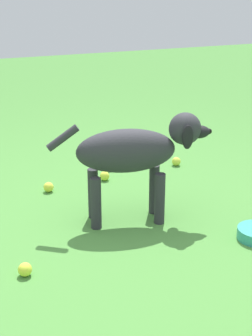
# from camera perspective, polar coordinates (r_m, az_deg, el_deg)

# --- Properties ---
(ground) EXTENTS (14.00, 14.00, 0.00)m
(ground) POSITION_cam_1_polar(r_m,az_deg,el_deg) (2.78, -1.50, -7.01)
(ground) COLOR #478438
(dog) EXTENTS (0.37, 0.89, 0.62)m
(dog) POSITION_cam_1_polar(r_m,az_deg,el_deg) (2.73, 1.11, 1.86)
(dog) COLOR #2D2D33
(dog) RESTS_ON ground
(tennis_ball_0) EXTENTS (0.07, 0.07, 0.07)m
(tennis_ball_0) POSITION_cam_1_polar(r_m,az_deg,el_deg) (3.61, -1.90, 0.25)
(tennis_ball_0) COLOR #C1D233
(tennis_ball_0) RESTS_ON ground
(tennis_ball_1) EXTENTS (0.07, 0.07, 0.07)m
(tennis_ball_1) POSITION_cam_1_polar(r_m,az_deg,el_deg) (2.39, -11.58, -11.40)
(tennis_ball_1) COLOR #D2E33C
(tennis_ball_1) RESTS_ON ground
(tennis_ball_2) EXTENTS (0.07, 0.07, 0.07)m
(tennis_ball_2) POSITION_cam_1_polar(r_m,az_deg,el_deg) (3.42, -2.48, -0.92)
(tennis_ball_2) COLOR #CBDC3D
(tennis_ball_2) RESTS_ON ground
(tennis_ball_3) EXTENTS (0.07, 0.07, 0.07)m
(tennis_ball_3) POSITION_cam_1_polar(r_m,az_deg,el_deg) (3.27, -8.93, -2.19)
(tennis_ball_3) COLOR #D8DC40
(tennis_ball_3) RESTS_ON ground
(tennis_ball_4) EXTENTS (0.07, 0.07, 0.07)m
(tennis_ball_4) POSITION_cam_1_polar(r_m,az_deg,el_deg) (3.72, 5.82, 0.76)
(tennis_ball_4) COLOR #C2D241
(tennis_ball_4) RESTS_ON ground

